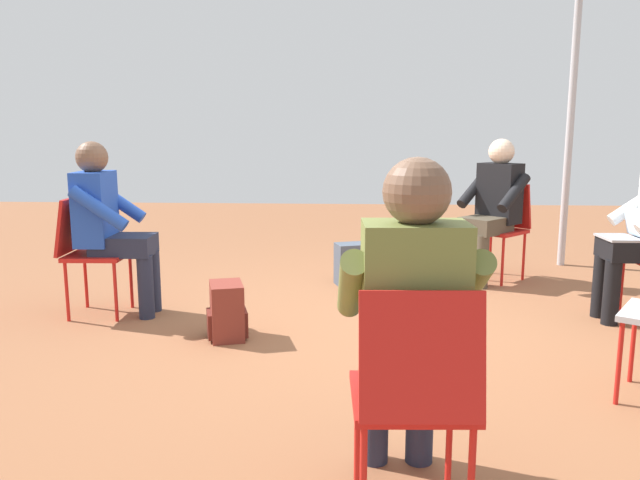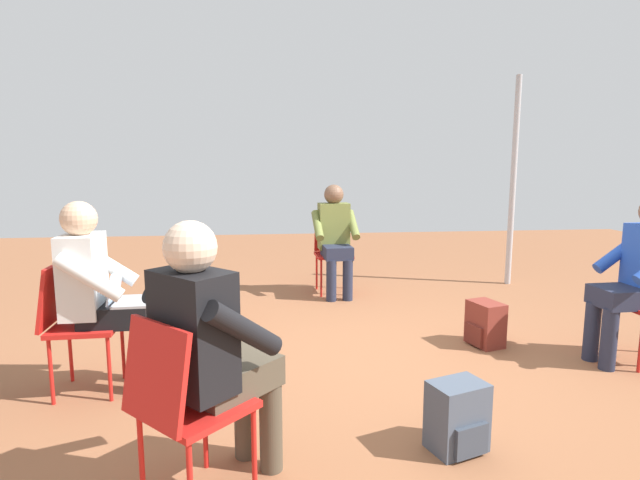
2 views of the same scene
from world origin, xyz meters
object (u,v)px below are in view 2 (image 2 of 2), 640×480
(person_with_laptop, at_px, (100,287))
(chair_west, at_px, (74,318))
(chair_northwest, at_px, (199,270))
(chair_southwest, at_px, (182,400))
(person_in_black, at_px, (212,343))
(backpack_near_laptop_user, at_px, (485,326))
(backpack_by_empty_chair, at_px, (457,420))
(person_in_blue, at_px, (639,271))
(chair_north, at_px, (332,249))
(person_in_olive, at_px, (335,234))

(person_with_laptop, bearing_deg, chair_west, -90.00)
(chair_northwest, xyz_separation_m, chair_southwest, (0.26, -2.60, 0.00))
(chair_southwest, distance_m, person_in_black, 0.26)
(chair_west, bearing_deg, backpack_near_laptop_user, 97.94)
(chair_northwest, distance_m, chair_southwest, 2.62)
(backpack_near_laptop_user, relative_size, backpack_by_empty_chair, 1.00)
(chair_southwest, xyz_separation_m, chair_west, (-0.87, 1.22, 0.00))
(backpack_by_empty_chair, bearing_deg, chair_west, 157.54)
(chair_southwest, bearing_deg, chair_west, 170.35)
(person_in_blue, bearing_deg, person_with_laptop, 88.56)
(person_with_laptop, relative_size, backpack_by_empty_chair, 3.44)
(chair_northwest, height_order, person_in_black, person_in_black)
(chair_north, height_order, person_with_laptop, person_with_laptop)
(chair_north, height_order, person_in_black, person_in_black)
(person_in_blue, xyz_separation_m, backpack_by_empty_chair, (-1.72, -0.96, -0.54))
(chair_northwest, relative_size, chair_north, 1.00)
(chair_northwest, bearing_deg, chair_southwest, 39.20)
(chair_northwest, distance_m, person_in_black, 2.52)
(person_with_laptop, xyz_separation_m, person_in_black, (0.82, -1.11, 0.00))
(chair_north, xyz_separation_m, chair_southwest, (-1.12, -3.63, 0.00))
(chair_north, xyz_separation_m, person_with_laptop, (-1.82, -2.40, 0.20))
(person_with_laptop, bearing_deg, chair_north, 140.96)
(chair_west, bearing_deg, person_in_blue, 88.82)
(chair_west, xyz_separation_m, person_in_blue, (3.91, 0.05, 0.20))
(chair_northwest, height_order, backpack_near_laptop_user, chair_northwest)
(person_in_blue, distance_m, backpack_near_laptop_user, 1.16)
(chair_southwest, relative_size, person_in_olive, 0.69)
(person_in_olive, height_order, backpack_near_laptop_user, person_in_olive)
(person_in_olive, relative_size, person_in_blue, 1.00)
(chair_southwest, relative_size, chair_west, 1.00)
(backpack_near_laptop_user, height_order, backpack_by_empty_chair, same)
(chair_west, distance_m, person_with_laptop, 0.26)
(chair_northwest, relative_size, chair_southwest, 1.00)
(chair_north, relative_size, chair_southwest, 1.00)
(chair_southwest, relative_size, person_in_blue, 0.69)
(person_with_laptop, distance_m, backpack_near_laptop_user, 2.92)
(chair_north, distance_m, person_in_black, 3.66)
(chair_west, distance_m, backpack_by_empty_chair, 2.40)
(chair_southwest, bearing_deg, backpack_near_laptop_user, 84.31)
(person_in_blue, bearing_deg, backpack_by_empty_chair, 116.97)
(person_with_laptop, height_order, person_in_olive, same)
(person_in_olive, bearing_deg, backpack_by_empty_chair, 90.81)
(person_in_blue, relative_size, backpack_by_empty_chair, 3.44)
(chair_southwest, distance_m, person_in_blue, 3.31)
(chair_west, xyz_separation_m, backpack_by_empty_chair, (2.19, -0.91, -0.34))
(chair_north, distance_m, person_in_olive, 0.26)
(person_in_blue, bearing_deg, person_in_black, 109.39)
(chair_northwest, bearing_deg, backpack_by_empty_chair, 68.16)
(person_in_olive, bearing_deg, person_with_laptop, 48.02)
(chair_southwest, distance_m, backpack_near_laptop_user, 2.77)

